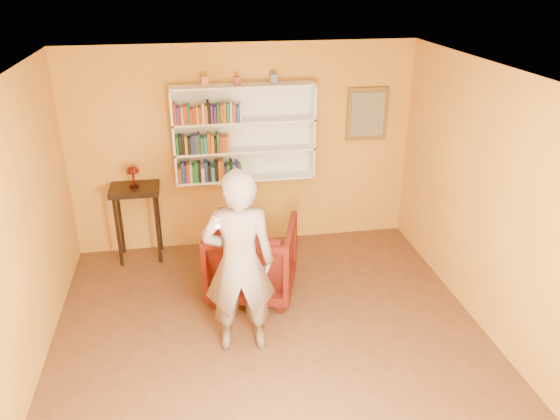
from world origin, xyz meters
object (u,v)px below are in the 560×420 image
object	(u,v)px
bookshelf	(244,132)
ruby_lustre	(133,172)
person	(239,263)
console_table	(136,200)
armchair	(252,258)

from	to	relation	value
bookshelf	ruby_lustre	bearing A→B (deg)	-173.59
ruby_lustre	person	distance (m)	2.36
bookshelf	ruby_lustre	world-z (taller)	bookshelf
ruby_lustre	person	world-z (taller)	person
console_table	person	xyz separation A→B (m)	(1.11, -2.07, 0.13)
console_table	person	distance (m)	2.35
bookshelf	ruby_lustre	size ratio (longest dim) A/B	6.67
console_table	armchair	bearing A→B (deg)	-38.68
console_table	ruby_lustre	size ratio (longest dim) A/B	3.72
console_table	bookshelf	bearing A→B (deg)	6.41
ruby_lustre	armchair	world-z (taller)	ruby_lustre
bookshelf	person	size ratio (longest dim) A/B	0.94
console_table	armchair	world-z (taller)	console_table
console_table	armchair	size ratio (longest dim) A/B	1.02
person	bookshelf	bearing A→B (deg)	-93.82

